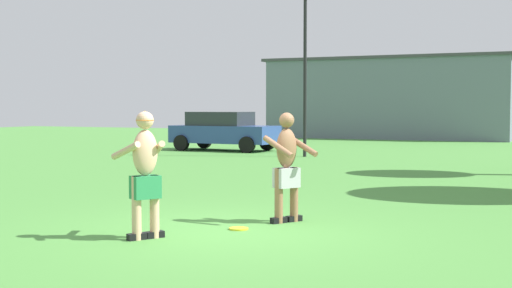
# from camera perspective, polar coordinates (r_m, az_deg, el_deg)

# --- Properties ---
(ground_plane) EXTENTS (80.00, 80.00, 0.00)m
(ground_plane) POSITION_cam_1_polar(r_m,az_deg,el_deg) (10.20, -2.44, -7.15)
(ground_plane) COLOR #4C8E3D
(player_with_cap) EXTENTS (0.78, 0.80, 1.75)m
(player_with_cap) POSITION_cam_1_polar(r_m,az_deg,el_deg) (9.63, -9.04, -1.96)
(player_with_cap) COLOR black
(player_with_cap) RESTS_ON ground_plane
(player_in_gray) EXTENTS (0.81, 0.66, 1.72)m
(player_in_gray) POSITION_cam_1_polar(r_m,az_deg,el_deg) (10.88, 2.53, -1.67)
(player_in_gray) COLOR black
(player_in_gray) RESTS_ON ground_plane
(frisbee) EXTENTS (0.29, 0.29, 0.03)m
(frisbee) POSITION_cam_1_polar(r_m,az_deg,el_deg) (10.36, -1.42, -6.91)
(frisbee) COLOR yellow
(frisbee) RESTS_ON ground_plane
(car_blue_near_post) EXTENTS (4.36, 2.15, 1.58)m
(car_blue_near_post) POSITION_cam_1_polar(r_m,az_deg,el_deg) (28.53, -2.68, 1.12)
(car_blue_near_post) COLOR #2D478C
(car_blue_near_post) RESTS_ON ground_plane
(lamp_post) EXTENTS (0.60, 0.24, 5.99)m
(lamp_post) POSITION_cam_1_polar(r_m,az_deg,el_deg) (25.10, 4.02, 7.29)
(lamp_post) COLOR black
(lamp_post) RESTS_ON ground_plane
(outbuilding_behind_lot) EXTENTS (13.83, 4.48, 4.53)m
(outbuilding_behind_lot) POSITION_cam_1_polar(r_m,az_deg,el_deg) (40.22, 10.80, 3.71)
(outbuilding_behind_lot) COLOR slate
(outbuilding_behind_lot) RESTS_ON ground_plane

